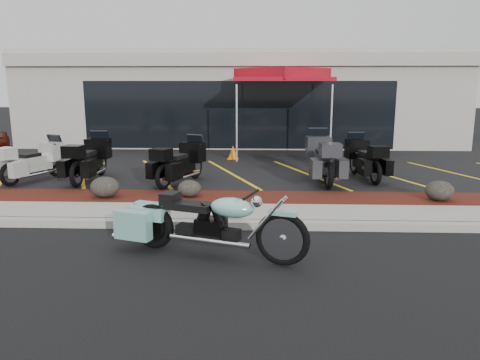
{
  "coord_description": "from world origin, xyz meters",
  "views": [
    {
      "loc": [
        0.76,
        -7.67,
        2.74
      ],
      "look_at": [
        0.43,
        1.2,
        0.88
      ],
      "focal_mm": 35.0,
      "sensor_mm": 36.0,
      "label": 1
    }
  ],
  "objects_px": {
    "hero_cruiser": "(283,231)",
    "traffic_cone": "(233,152)",
    "touring_white": "(55,155)",
    "popup_canopy": "(282,76)"
  },
  "relations": [
    {
      "from": "touring_white",
      "to": "popup_canopy",
      "type": "relative_size",
      "value": 0.56
    },
    {
      "from": "popup_canopy",
      "to": "hero_cruiser",
      "type": "bearing_deg",
      "value": -86.88
    },
    {
      "from": "touring_white",
      "to": "traffic_cone",
      "type": "relative_size",
      "value": 4.42
    },
    {
      "from": "touring_white",
      "to": "hero_cruiser",
      "type": "bearing_deg",
      "value": -110.31
    },
    {
      "from": "hero_cruiser",
      "to": "popup_canopy",
      "type": "relative_size",
      "value": 0.88
    },
    {
      "from": "touring_white",
      "to": "popup_canopy",
      "type": "xyz_separation_m",
      "value": [
        6.51,
        4.21,
        2.21
      ]
    },
    {
      "from": "hero_cruiser",
      "to": "popup_canopy",
      "type": "bearing_deg",
      "value": 106.36
    },
    {
      "from": "traffic_cone",
      "to": "popup_canopy",
      "type": "bearing_deg",
      "value": 30.87
    },
    {
      "from": "hero_cruiser",
      "to": "traffic_cone",
      "type": "relative_size",
      "value": 6.96
    },
    {
      "from": "touring_white",
      "to": "traffic_cone",
      "type": "xyz_separation_m",
      "value": [
        4.81,
        3.19,
        -0.36
      ]
    }
  ]
}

